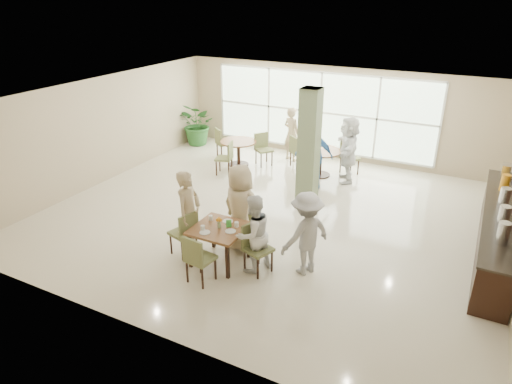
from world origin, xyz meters
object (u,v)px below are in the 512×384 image
at_px(round_table_left, 238,147).
at_px(teen_right, 253,234).
at_px(adult_a, 314,156).
at_px(adult_b, 348,149).
at_px(teen_standing, 306,234).
at_px(potted_plant, 198,124).
at_px(buffet_counter, 499,229).
at_px(main_table, 219,232).
at_px(teen_left, 189,214).
at_px(round_table_right, 321,156).
at_px(adult_standing, 292,134).
at_px(teen_far, 240,208).

xyz_separation_m(round_table_left, teen_right, (2.99, -4.78, 0.19)).
xyz_separation_m(adult_a, adult_b, (0.69, 0.80, 0.05)).
bearing_deg(teen_standing, potted_plant, -102.85).
bearing_deg(teen_standing, buffet_counter, 156.22).
distance_m(main_table, round_table_left, 5.37).
bearing_deg(teen_left, teen_standing, -82.14).
relative_size(potted_plant, teen_left, 0.81).
bearing_deg(adult_b, teen_left, -37.20).
relative_size(potted_plant, teen_standing, 0.88).
bearing_deg(main_table, teen_left, 178.97).
xyz_separation_m(teen_right, teen_standing, (0.89, 0.38, 0.04)).
height_order(main_table, teen_right, teen_right).
bearing_deg(main_table, round_table_right, 88.27).
bearing_deg(round_table_right, adult_standing, 146.79).
height_order(potted_plant, adult_a, adult_a).
distance_m(buffet_counter, teen_left, 6.09).
bearing_deg(teen_standing, adult_b, -142.83).
height_order(buffet_counter, teen_left, buffet_counter).
xyz_separation_m(round_table_left, teen_left, (1.61, -4.83, 0.31)).
relative_size(buffet_counter, adult_standing, 2.84).
bearing_deg(main_table, buffet_counter, 30.59).
distance_m(teen_far, adult_b, 4.54).
xyz_separation_m(teen_far, teen_standing, (1.49, -0.22, -0.09)).
distance_m(teen_left, adult_b, 5.37).
distance_m(potted_plant, teen_far, 6.97).
distance_m(round_table_right, potted_plant, 4.69).
bearing_deg(round_table_right, adult_a, -83.51).
bearing_deg(buffet_counter, main_table, -149.41).
bearing_deg(teen_far, adult_a, -77.90).
relative_size(round_table_left, buffet_counter, 0.23).
relative_size(buffet_counter, teen_far, 2.62).
relative_size(main_table, adult_standing, 0.59).
bearing_deg(buffet_counter, teen_left, -152.83).
xyz_separation_m(buffet_counter, teen_far, (-4.63, -2.12, 0.34)).
bearing_deg(teen_far, round_table_right, -76.18).
bearing_deg(adult_standing, potted_plant, 21.60).
xyz_separation_m(round_table_right, teen_left, (-0.85, -5.16, 0.29)).
relative_size(teen_right, adult_a, 0.89).
distance_m(buffet_counter, adult_b, 4.45).
distance_m(adult_a, adult_standing, 2.13).
bearing_deg(round_table_left, adult_standing, 42.96).
relative_size(teen_left, adult_a, 1.03).
height_order(round_table_left, adult_standing, adult_standing).
xyz_separation_m(potted_plant, teen_left, (3.77, -5.93, 0.17)).
bearing_deg(teen_far, round_table_left, -45.51).
height_order(teen_right, teen_standing, teen_standing).
relative_size(round_table_left, potted_plant, 0.75).
height_order(main_table, teen_left, teen_left).
xyz_separation_m(teen_left, teen_right, (1.38, 0.05, -0.12)).
xyz_separation_m(buffet_counter, teen_left, (-5.41, -2.78, 0.32)).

